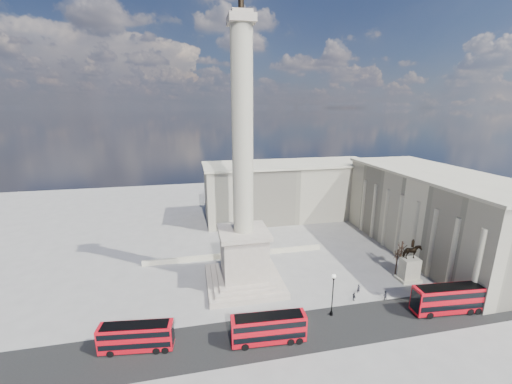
{
  "coord_description": "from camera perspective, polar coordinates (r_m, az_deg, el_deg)",
  "views": [
    {
      "loc": [
        -8.77,
        -47.61,
        32.31
      ],
      "look_at": [
        1.42,
        0.74,
        19.03
      ],
      "focal_mm": 22.0,
      "sensor_mm": 36.0,
      "label": 1
    }
  ],
  "objects": [
    {
      "name": "nelsons_column",
      "position": [
        56.75,
        -2.3,
        -4.96
      ],
      "size": [
        14.0,
        14.0,
        49.85
      ],
      "color": "#B5A796",
      "rests_on": "ground"
    },
    {
      "name": "building_northeast",
      "position": [
        95.28,
        6.08,
        0.37
      ],
      "size": [
        51.0,
        17.0,
        16.6
      ],
      "color": "beige",
      "rests_on": "ground"
    },
    {
      "name": "victorian_lamp",
      "position": [
        53.25,
        13.8,
        -17.16
      ],
      "size": [
        0.63,
        0.63,
        7.34
      ],
      "rotation": [
        0.0,
        0.0,
        0.01
      ],
      "color": "black",
      "rests_on": "ground"
    },
    {
      "name": "pedestrian_crossing",
      "position": [
        59.5,
        17.38,
        -17.72
      ],
      "size": [
        0.51,
        0.96,
        1.57
      ],
      "primitive_type": "imported",
      "rotation": [
        0.0,
        0.0,
        1.71
      ],
      "color": "black",
      "rests_on": "ground"
    },
    {
      "name": "red_bus_a",
      "position": [
        49.89,
        -20.86,
        -23.37
      ],
      "size": [
        10.05,
        3.4,
        4.0
      ],
      "rotation": [
        0.0,
        0.0,
        -0.12
      ],
      "color": "red",
      "rests_on": "ground"
    },
    {
      "name": "asphalt_road",
      "position": [
        51.45,
        6.98,
        -23.98
      ],
      "size": [
        120.0,
        9.0,
        0.01
      ],
      "primitive_type": "cube",
      "color": "black",
      "rests_on": "ground"
    },
    {
      "name": "bare_tree_near",
      "position": [
        67.51,
        25.0,
        -9.15
      ],
      "size": [
        1.82,
        1.82,
        7.95
      ],
      "rotation": [
        0.0,
        0.0,
        -0.08
      ],
      "color": "#332319",
      "rests_on": "ground"
    },
    {
      "name": "ground",
      "position": [
        58.2,
        -1.29,
        -18.69
      ],
      "size": [
        180.0,
        180.0,
        0.0
      ],
      "primitive_type": "plane",
      "color": "gray",
      "rests_on": "ground"
    },
    {
      "name": "equestrian_statue",
      "position": [
        68.44,
        26.16,
        -11.99
      ],
      "size": [
        4.12,
        3.09,
        8.55
      ],
      "color": "beige",
      "rests_on": "ground"
    },
    {
      "name": "bare_tree_mid",
      "position": [
        68.15,
        24.36,
        -10.24
      ],
      "size": [
        1.59,
        1.59,
        6.04
      ],
      "rotation": [
        0.0,
        0.0,
        0.41
      ],
      "color": "#332319",
      "rests_on": "ground"
    },
    {
      "name": "pedestrian_walking",
      "position": [
        61.85,
        18.16,
        -16.37
      ],
      "size": [
        0.62,
        0.41,
        1.68
      ],
      "primitive_type": "imported",
      "rotation": [
        0.0,
        0.0,
        -0.02
      ],
      "color": "black",
      "rests_on": "ground"
    },
    {
      "name": "balustrade_wall",
      "position": [
        71.63,
        -3.7,
        -11.31
      ],
      "size": [
        40.0,
        0.6,
        1.1
      ],
      "primitive_type": "cube",
      "color": "beige",
      "rests_on": "ground"
    },
    {
      "name": "red_bus_c",
      "position": [
        61.98,
        31.61,
        -16.2
      ],
      "size": [
        11.74,
        3.53,
        4.69
      ],
      "rotation": [
        0.0,
        0.0,
        -0.08
      ],
      "color": "red",
      "rests_on": "ground"
    },
    {
      "name": "building_east",
      "position": [
        82.08,
        29.8,
        -3.28
      ],
      "size": [
        19.0,
        46.0,
        18.6
      ],
      "color": "beige",
      "rests_on": "ground"
    },
    {
      "name": "bare_tree_far",
      "position": [
        85.29,
        26.41,
        -5.22
      ],
      "size": [
        1.58,
        1.58,
        6.45
      ],
      "rotation": [
        0.0,
        0.0,
        0.32
      ],
      "color": "#332319",
      "rests_on": "ground"
    },
    {
      "name": "pedestrian_standing",
      "position": [
        61.54,
        22.37,
        -16.96
      ],
      "size": [
        0.88,
        0.71,
        1.7
      ],
      "primitive_type": "imported",
      "rotation": [
        0.0,
        0.0,
        3.23
      ],
      "color": "black",
      "rests_on": "ground"
    },
    {
      "name": "red_bus_b",
      "position": [
        48.25,
        2.39,
        -23.51
      ],
      "size": [
        10.69,
        3.05,
        4.29
      ],
      "rotation": [
        0.0,
        0.0,
        -0.06
      ],
      "color": "red",
      "rests_on": "ground"
    }
  ]
}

